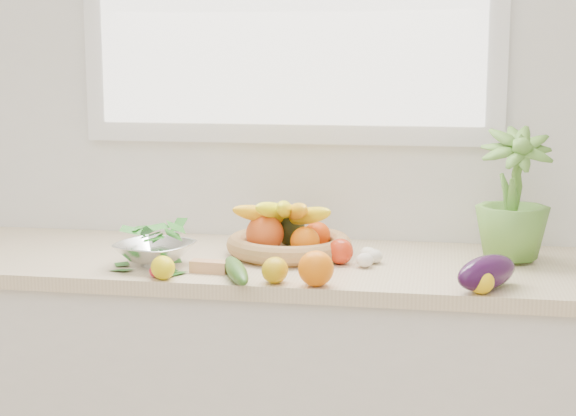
% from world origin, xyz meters
% --- Properties ---
extents(back_wall, '(4.50, 0.02, 2.70)m').
position_xyz_m(back_wall, '(0.00, 2.25, 1.35)').
color(back_wall, white).
rests_on(back_wall, ground).
extents(counter_cabinet, '(2.20, 0.58, 0.86)m').
position_xyz_m(counter_cabinet, '(0.00, 1.95, 0.43)').
color(counter_cabinet, silver).
rests_on(counter_cabinet, ground).
extents(countertop, '(2.24, 0.62, 0.04)m').
position_xyz_m(countertop, '(0.00, 1.95, 0.88)').
color(countertop, beige).
rests_on(countertop, counter_cabinet).
extents(orange_loose, '(0.11, 0.11, 0.09)m').
position_xyz_m(orange_loose, '(0.17, 1.67, 0.95)').
color(orange_loose, orange).
rests_on(orange_loose, countertop).
extents(lemon_a, '(0.09, 0.10, 0.06)m').
position_xyz_m(lemon_a, '(-0.23, 1.67, 0.93)').
color(lemon_a, yellow).
rests_on(lemon_a, countertop).
extents(lemon_b, '(0.07, 0.09, 0.07)m').
position_xyz_m(lemon_b, '(0.06, 1.68, 0.93)').
color(lemon_b, '#D09E0B').
rests_on(lemon_b, countertop).
extents(lemon_c, '(0.09, 0.10, 0.06)m').
position_xyz_m(lemon_c, '(0.57, 1.67, 0.93)').
color(lemon_c, yellow).
rests_on(lemon_c, countertop).
extents(apple, '(0.08, 0.08, 0.07)m').
position_xyz_m(apple, '(0.20, 1.91, 0.94)').
color(apple, red).
rests_on(apple, countertop).
extents(ginger, '(0.10, 0.05, 0.03)m').
position_xyz_m(ginger, '(-0.13, 1.76, 0.92)').
color(ginger, tan).
rests_on(ginger, countertop).
extents(garlic_a, '(0.06, 0.06, 0.04)m').
position_xyz_m(garlic_a, '(0.29, 1.94, 0.92)').
color(garlic_a, white).
rests_on(garlic_a, countertop).
extents(garlic_b, '(0.06, 0.06, 0.04)m').
position_xyz_m(garlic_b, '(0.27, 1.96, 0.92)').
color(garlic_b, white).
rests_on(garlic_b, countertop).
extents(garlic_c, '(0.06, 0.06, 0.04)m').
position_xyz_m(garlic_c, '(0.27, 1.89, 0.92)').
color(garlic_c, white).
rests_on(garlic_c, countertop).
extents(eggplant, '(0.20, 0.22, 0.09)m').
position_xyz_m(eggplant, '(0.58, 1.71, 0.94)').
color(eggplant, '#2D0D32').
rests_on(eggplant, countertop).
extents(cucumber, '(0.14, 0.26, 0.05)m').
position_xyz_m(cucumber, '(-0.05, 1.70, 0.92)').
color(cucumber, '#275117').
rests_on(cucumber, countertop).
extents(radish, '(0.03, 0.03, 0.03)m').
position_xyz_m(radish, '(-0.26, 1.69, 0.92)').
color(radish, red).
rests_on(radish, countertop).
extents(potted_herb, '(0.23, 0.23, 0.37)m').
position_xyz_m(potted_herb, '(0.67, 2.03, 1.09)').
color(potted_herb, '#5C9435').
rests_on(potted_herb, countertop).
extents(fruit_basket, '(0.38, 0.38, 0.19)m').
position_xyz_m(fruit_basket, '(0.04, 2.00, 0.95)').
color(fruit_basket, tan).
rests_on(fruit_basket, countertop).
extents(colander_with_spinach, '(0.25, 0.25, 0.11)m').
position_xyz_m(colander_with_spinach, '(-0.30, 1.81, 0.96)').
color(colander_with_spinach, silver).
rests_on(colander_with_spinach, countertop).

